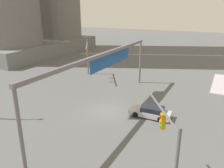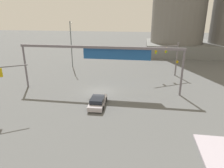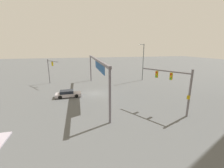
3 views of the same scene
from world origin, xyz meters
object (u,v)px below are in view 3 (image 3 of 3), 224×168
traffic_signal_opposite_side (176,83)px  streetlamp_curved_arm (143,60)px  traffic_signal_near_corner (50,67)px  sedan_car_approaching (68,94)px

traffic_signal_opposite_side → streetlamp_curved_arm: (-19.55, 4.27, 1.29)m
traffic_signal_near_corner → sedan_car_approaching: (10.82, 4.28, -3.48)m
traffic_signal_opposite_side → sedan_car_approaching: 17.78m
traffic_signal_near_corner → streetlamp_curved_arm: streetlamp_curved_arm is taller
traffic_signal_near_corner → sedan_car_approaching: size_ratio=1.32×
traffic_signal_opposite_side → sedan_car_approaching: bearing=23.9°
streetlamp_curved_arm → traffic_signal_near_corner: bearing=-31.1°
streetlamp_curved_arm → sedan_car_approaching: 21.51m
traffic_signal_opposite_side → sedan_car_approaching: size_ratio=1.39×
traffic_signal_near_corner → streetlamp_curved_arm: bearing=54.5°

